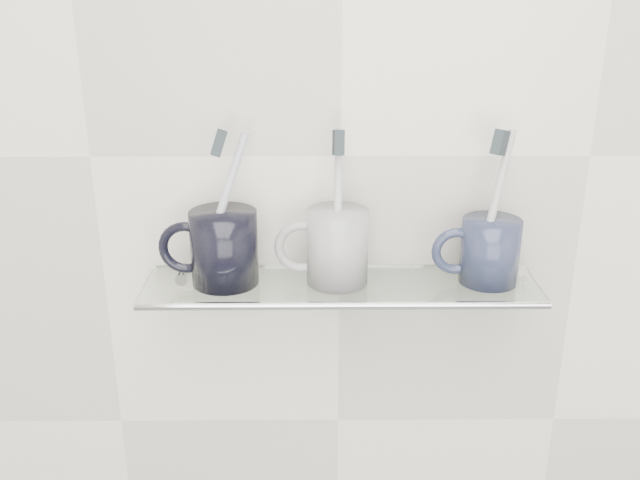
{
  "coord_description": "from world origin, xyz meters",
  "views": [
    {
      "loc": [
        -0.03,
        0.21,
        1.48
      ],
      "look_at": [
        -0.03,
        1.04,
        1.16
      ],
      "focal_mm": 40.0,
      "sensor_mm": 36.0,
      "label": 1
    }
  ],
  "objects_px": {
    "shelf_glass": "(341,286)",
    "mug_right": "(490,251)",
    "mug_center": "(337,247)",
    "mug_left": "(224,248)"
  },
  "relations": [
    {
      "from": "mug_center",
      "to": "shelf_glass",
      "type": "bearing_deg",
      "value": -43.07
    },
    {
      "from": "shelf_glass",
      "to": "mug_right",
      "type": "xyz_separation_m",
      "value": [
        0.19,
        0.0,
        0.05
      ]
    },
    {
      "from": "shelf_glass",
      "to": "mug_center",
      "type": "xyz_separation_m",
      "value": [
        -0.01,
        0.0,
        0.05
      ]
    },
    {
      "from": "mug_left",
      "to": "mug_right",
      "type": "height_order",
      "value": "mug_left"
    },
    {
      "from": "mug_center",
      "to": "mug_right",
      "type": "xyz_separation_m",
      "value": [
        0.19,
        0.0,
        -0.01
      ]
    },
    {
      "from": "mug_left",
      "to": "shelf_glass",
      "type": "bearing_deg",
      "value": 21.45
    },
    {
      "from": "mug_right",
      "to": "mug_left",
      "type": "bearing_deg",
      "value": 170.16
    },
    {
      "from": "mug_left",
      "to": "mug_center",
      "type": "bearing_deg",
      "value": 23.4
    },
    {
      "from": "mug_left",
      "to": "mug_right",
      "type": "xyz_separation_m",
      "value": [
        0.33,
        0.0,
        -0.01
      ]
    },
    {
      "from": "shelf_glass",
      "to": "mug_left",
      "type": "distance_m",
      "value": 0.16
    }
  ]
}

